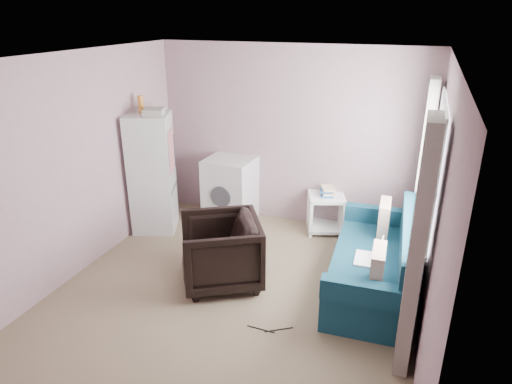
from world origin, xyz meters
TOP-DOWN VIEW (x-y plane):
  - room at (0.02, 0.01)m, footprint 3.84×4.24m
  - armchair at (-0.23, 0.21)m, footprint 1.10×1.12m
  - fridge at (-1.67, 1.18)m, footprint 0.73×0.73m
  - washing_machine at (-0.79, 1.83)m, footprint 0.69×0.70m
  - side_table at (0.60, 1.92)m, footprint 0.61×0.61m
  - sofa at (1.46, 0.67)m, footprint 0.95×1.95m
  - window_dressing at (1.78, 0.70)m, footprint 0.17×2.62m
  - floor_cables at (0.56, -0.40)m, footprint 0.43×0.17m

SIDE VIEW (x-z plane):
  - floor_cables at x=0.56m, z-range 0.00..0.01m
  - side_table at x=0.60m, z-range -0.02..0.64m
  - sofa at x=1.46m, z-range -0.12..0.74m
  - armchair at x=-0.23m, z-range 0.00..0.87m
  - washing_machine at x=-0.79m, z-range 0.02..0.95m
  - fridge at x=-1.67m, z-range -0.10..1.77m
  - window_dressing at x=1.78m, z-range 0.02..2.20m
  - room at x=0.02m, z-range -0.02..2.52m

